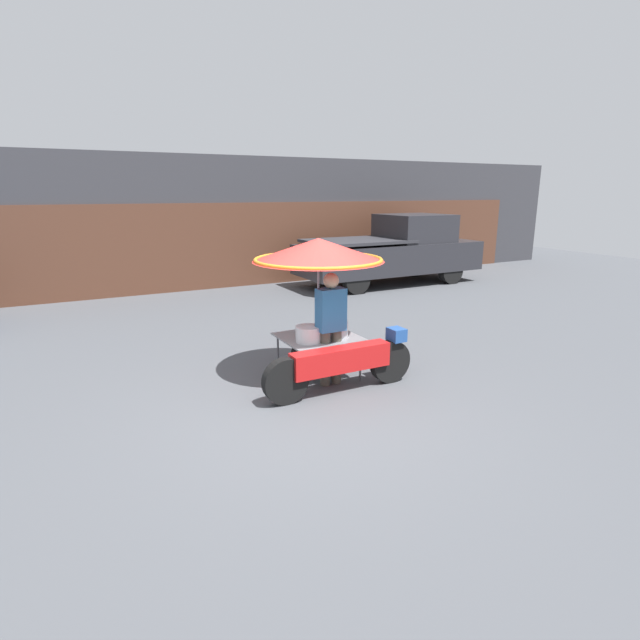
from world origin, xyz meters
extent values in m
plane|color=#4C4F54|center=(0.00, 0.00, 0.00)|extent=(36.00, 36.00, 0.00)
cube|color=#38383D|center=(0.00, 9.32, 1.78)|extent=(28.00, 2.00, 3.55)
cube|color=#563323|center=(0.00, 8.29, 1.15)|extent=(23.80, 0.06, 2.31)
cylinder|color=black|center=(1.38, 0.28, 0.30)|extent=(0.60, 0.14, 0.60)
cylinder|color=black|center=(-0.22, 0.28, 0.30)|extent=(0.60, 0.14, 0.60)
cube|color=red|center=(0.58, 0.28, 0.46)|extent=(1.41, 0.24, 0.32)
cube|color=#234C93|center=(1.48, 0.28, 0.68)|extent=(0.20, 0.24, 0.18)
cylinder|color=black|center=(0.58, 1.20, 0.27)|extent=(0.54, 0.14, 0.54)
cylinder|color=#515156|center=(1.03, 0.50, 0.30)|extent=(0.03, 0.03, 0.59)
cylinder|color=#515156|center=(1.03, 1.33, 0.30)|extent=(0.03, 0.03, 0.59)
cylinder|color=#515156|center=(0.13, 0.50, 0.30)|extent=(0.03, 0.03, 0.59)
cylinder|color=#515156|center=(0.13, 1.33, 0.30)|extent=(0.03, 0.03, 0.59)
cube|color=gray|center=(0.58, 0.91, 0.60)|extent=(1.07, 0.97, 0.02)
cylinder|color=#B2B2B7|center=(0.58, 0.91, 1.15)|extent=(0.03, 0.03, 1.07)
cone|color=red|center=(0.58, 0.91, 1.84)|extent=(1.81, 1.81, 0.31)
torus|color=orange|center=(0.58, 0.91, 1.71)|extent=(1.77, 1.77, 0.05)
cylinder|color=silver|center=(0.34, 0.75, 0.72)|extent=(0.36, 0.36, 0.22)
cylinder|color=#B7B7BC|center=(0.77, 0.77, 0.72)|extent=(0.37, 0.37, 0.22)
cylinder|color=#939399|center=(0.53, 1.11, 0.66)|extent=(0.29, 0.29, 0.09)
cylinder|color=#1E6BB2|center=(0.87, 1.18, 0.69)|extent=(0.20, 0.20, 0.16)
cylinder|color=#4C473D|center=(0.52, 0.60, 0.39)|extent=(0.14, 0.14, 0.77)
cylinder|color=#4C473D|center=(0.70, 0.60, 0.39)|extent=(0.14, 0.14, 0.77)
cube|color=teal|center=(0.61, 0.60, 1.06)|extent=(0.38, 0.22, 0.58)
sphere|color=tan|center=(0.61, 0.60, 1.46)|extent=(0.21, 0.21, 0.21)
cylinder|color=black|center=(7.50, 5.80, 0.37)|extent=(0.73, 0.24, 0.73)
cylinder|color=black|center=(7.50, 7.44, 0.37)|extent=(0.73, 0.24, 0.73)
cylinder|color=black|center=(4.27, 5.80, 0.37)|extent=(0.73, 0.24, 0.73)
cylinder|color=black|center=(4.27, 7.44, 0.37)|extent=(0.73, 0.24, 0.73)
cube|color=#28282D|center=(5.89, 6.62, 0.78)|extent=(5.38, 1.93, 0.82)
cube|color=#28282D|center=(6.75, 6.62, 1.57)|extent=(1.83, 1.77, 0.78)
cube|color=#2D2D33|center=(4.81, 6.62, 1.29)|extent=(2.80, 1.85, 0.08)
camera|label=1|loc=(-2.58, -5.10, 2.61)|focal=28.00mm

